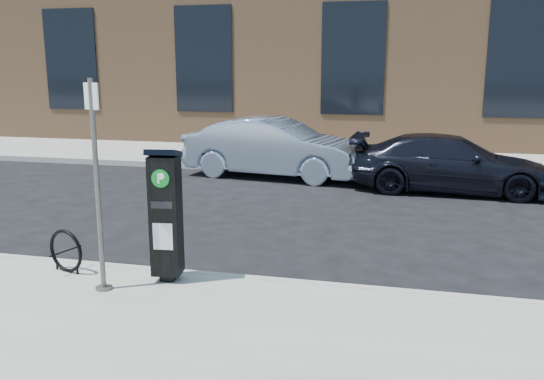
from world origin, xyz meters
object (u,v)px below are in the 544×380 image
(bike_rack, at_px, (66,251))
(car_dark, at_px, (450,164))
(car_silver, at_px, (274,148))
(sign_pole, at_px, (97,188))
(parking_kiosk, at_px, (166,214))

(bike_rack, xyz_separation_m, car_dark, (5.22, 7.03, 0.21))
(car_silver, distance_m, car_dark, 4.33)
(car_dark, bearing_deg, sign_pole, 151.43)
(bike_rack, xyz_separation_m, car_silver, (0.96, 7.80, 0.32))
(parking_kiosk, relative_size, car_silver, 0.37)
(sign_pole, height_order, car_dark, sign_pole)
(car_silver, height_order, car_dark, car_silver)
(sign_pole, bearing_deg, car_dark, 78.77)
(bike_rack, distance_m, car_silver, 7.87)
(sign_pole, bearing_deg, parking_kiosk, 56.27)
(bike_rack, height_order, car_silver, car_silver)
(sign_pole, relative_size, car_dark, 0.57)
(bike_rack, bearing_deg, car_silver, 98.63)
(car_silver, bearing_deg, bike_rack, -179.13)
(sign_pole, distance_m, car_silver, 8.25)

